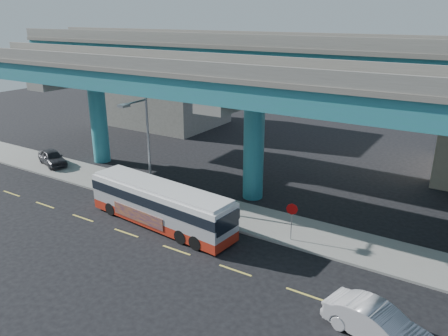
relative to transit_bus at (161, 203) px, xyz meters
The scene contains 10 objects.
ground 3.68m from the transit_bus, 31.97° to the right, with size 120.00×120.00×0.00m, color black.
sidewalk 4.91m from the transit_bus, 52.71° to the left, with size 70.00×4.00×0.15m, color gray.
lane_markings 3.83m from the transit_bus, 36.12° to the right, with size 58.00×0.12×0.01m.
viaduct 10.94m from the transit_bus, 68.84° to the left, with size 52.00×12.40×11.70m.
building_concrete 28.24m from the transit_bus, 127.67° to the left, with size 12.00×10.00×9.00m, color gray.
transit_bus is the anchor object (origin of this frame).
sedan 14.98m from the transit_bus, 13.06° to the right, with size 4.87×2.70×1.52m, color #A6A6AA.
parked_car 16.31m from the transit_bus, 166.48° to the left, with size 4.26×2.78×1.35m, color #313136.
street_lamp 4.84m from the transit_bus, 148.75° to the left, with size 0.50×2.51×7.68m.
stop_sign 8.42m from the transit_bus, 16.62° to the left, with size 0.70×0.21×2.38m.
Camera 1 is at (14.27, -17.81, 13.06)m, focal length 35.00 mm.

